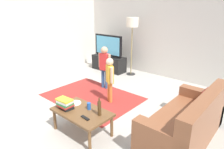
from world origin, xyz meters
name	(u,v)px	position (x,y,z in m)	size (l,w,h in m)	color
ground	(93,111)	(0.00, 0.00, 0.00)	(7.80, 7.80, 0.00)	#B2ADA3
wall_back	(165,32)	(0.00, 3.00, 1.35)	(6.00, 0.12, 2.70)	silver
wall_left	(18,34)	(-3.00, 0.00, 1.35)	(0.12, 6.00, 2.70)	silver
area_rug	(92,97)	(-0.51, 0.45, 0.00)	(2.20, 1.60, 0.01)	#9E2D28
tv_stand	(109,63)	(-1.62, 2.30, 0.24)	(1.20, 0.44, 0.50)	black
tv	(108,46)	(-1.62, 2.28, 0.85)	(1.10, 0.28, 0.71)	black
couch	(189,124)	(1.86, 0.34, 0.29)	(0.80, 1.80, 0.86)	brown
floor_lamp	(132,25)	(-0.80, 2.45, 1.54)	(0.36, 0.36, 1.78)	#262626
child_near_tv	(105,64)	(-0.67, 1.07, 0.68)	(0.38, 0.18, 1.12)	#33598C
child_center	(110,76)	(-0.03, 0.56, 0.62)	(0.30, 0.22, 1.03)	orange
coffee_table	(82,113)	(0.41, -0.65, 0.37)	(1.00, 0.60, 0.42)	brown
book_stack	(65,103)	(0.13, -0.77, 0.51)	(0.29, 0.22, 0.18)	black
bottle	(99,108)	(0.73, -0.55, 0.55)	(0.06, 0.06, 0.30)	#4C3319
tv_remote	(85,118)	(0.63, -0.77, 0.43)	(0.17, 0.05, 0.02)	black
soda_can	(89,106)	(0.46, -0.53, 0.48)	(0.07, 0.07, 0.12)	#2659B2
plate	(75,103)	(0.11, -0.55, 0.43)	(0.22, 0.22, 0.02)	white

